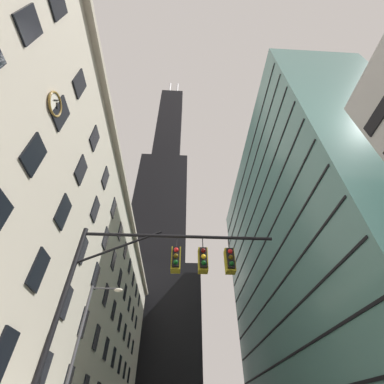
% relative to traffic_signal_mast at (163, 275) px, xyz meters
% --- Properties ---
extents(station_building, '(16.95, 63.96, 26.60)m').
position_rel_traffic_signal_mast_xyz_m(station_building, '(-15.60, 22.43, 7.28)').
color(station_building, beige).
rests_on(station_building, ground).
extents(dark_skyscraper, '(28.69, 28.69, 180.55)m').
position_rel_traffic_signal_mast_xyz_m(dark_skyscraper, '(-7.68, 73.61, 46.78)').
color(dark_skyscraper, black).
rests_on(dark_skyscraper, ground).
extents(glass_office_midrise, '(15.69, 48.72, 49.08)m').
position_rel_traffic_signal_mast_xyz_m(glass_office_midrise, '(22.33, 29.64, 18.54)').
color(glass_office_midrise, slate).
rests_on(glass_office_midrise, ground).
extents(traffic_signal_mast, '(8.51, 0.63, 7.92)m').
position_rel_traffic_signal_mast_xyz_m(traffic_signal_mast, '(0.00, 0.00, 0.00)').
color(traffic_signal_mast, black).
rests_on(traffic_signal_mast, sidewalk_left).
extents(street_lamppost, '(2.17, 0.32, 8.45)m').
position_rel_traffic_signal_mast_xyz_m(street_lamppost, '(-4.90, 7.60, -0.90)').
color(street_lamppost, '#47474C').
rests_on(street_lamppost, sidewalk_left).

